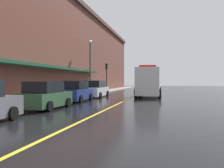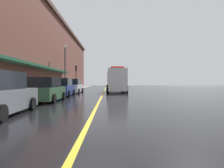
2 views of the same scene
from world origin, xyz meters
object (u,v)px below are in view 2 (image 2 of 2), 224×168
at_px(parked_car_1, 46,90).
at_px(parked_car_3, 74,86).
at_px(box_truck, 116,81).
at_px(parking_meter_2, 28,87).
at_px(parking_meter_1, 48,86).
at_px(street_lamp_left, 65,63).
at_px(traffic_light_near, 76,73).
at_px(parked_car_2, 63,88).

distance_m(parked_car_1, parked_car_3, 11.25).
distance_m(box_truck, parking_meter_2, 15.17).
distance_m(parking_meter_1, street_lamp_left, 10.76).
relative_size(parked_car_1, traffic_light_near, 0.98).
height_order(parked_car_3, parking_meter_2, parked_car_3).
bearing_deg(parking_meter_1, parked_car_3, 76.20).
bearing_deg(parked_car_3, street_lamp_left, 26.54).
height_order(box_truck, traffic_light_near, traffic_light_near).
bearing_deg(parking_meter_2, parked_car_3, 82.23).
bearing_deg(parked_car_3, traffic_light_near, 8.11).
distance_m(parked_car_3, traffic_light_near, 10.60).
xyz_separation_m(parked_car_3, box_truck, (5.62, 2.57, 0.78)).
height_order(parked_car_1, parking_meter_1, parked_car_1).
relative_size(parked_car_2, street_lamp_left, 0.63).
bearing_deg(street_lamp_left, parked_car_3, -63.70).
distance_m(parked_car_3, parking_meter_1, 6.19).
height_order(parking_meter_1, street_lamp_left, street_lamp_left).
height_order(parked_car_1, street_lamp_left, street_lamp_left).
bearing_deg(traffic_light_near, parked_car_2, -85.25).
bearing_deg(parked_car_2, parking_meter_1, 102.83).
relative_size(parked_car_2, parked_car_3, 0.90).
xyz_separation_m(parked_car_1, street_lamp_left, (-2.06, 15.46, 3.58)).
distance_m(parking_meter_2, traffic_light_near, 21.17).
height_order(parked_car_1, box_truck, box_truck).
relative_size(parked_car_1, parking_meter_1, 3.16).
bearing_deg(parked_car_3, parked_car_1, -179.86).
bearing_deg(box_truck, parking_meter_1, -40.64).
bearing_deg(parked_car_2, street_lamp_left, 10.79).
relative_size(box_truck, traffic_light_near, 2.04).
relative_size(parked_car_2, parking_meter_2, 3.28).
distance_m(box_truck, parking_meter_1, 11.15).
bearing_deg(parked_car_1, parked_car_2, 1.67).
relative_size(parked_car_1, box_truck, 0.48).
bearing_deg(parked_car_3, box_truck, -65.16).
height_order(parked_car_2, box_truck, box_truck).
relative_size(box_truck, parking_meter_2, 6.61).
relative_size(parked_car_2, parking_meter_1, 3.28).
relative_size(parked_car_2, box_truck, 0.50).
relative_size(parked_car_3, traffic_light_near, 1.13).
bearing_deg(parked_car_2, box_truck, -35.25).
bearing_deg(box_truck, parked_car_2, -35.74).
bearing_deg(box_truck, street_lamp_left, -103.01).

